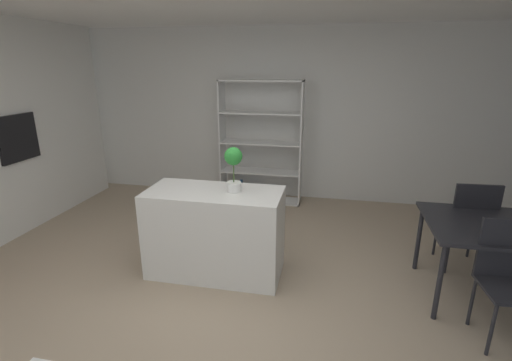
{
  "coord_description": "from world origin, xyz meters",
  "views": [
    {
      "loc": [
        0.84,
        -2.78,
        2.08
      ],
      "look_at": [
        0.16,
        0.47,
        1.04
      ],
      "focal_mm": 26.1,
      "sensor_mm": 36.0,
      "label": 1
    }
  ],
  "objects_px": {
    "dining_chair_near": "(510,271)",
    "dining_chair_far": "(469,219)",
    "dining_table": "(488,232)",
    "open_bookshelf": "(259,147)",
    "built_in_oven": "(18,138)",
    "potted_plant_on_island": "(234,165)",
    "kitchen_island": "(215,232)"
  },
  "relations": [
    {
      "from": "built_in_oven",
      "to": "open_bookshelf",
      "type": "relative_size",
      "value": 0.31
    },
    {
      "from": "kitchen_island",
      "to": "potted_plant_on_island",
      "type": "relative_size",
      "value": 3.05
    },
    {
      "from": "kitchen_island",
      "to": "dining_chair_far",
      "type": "height_order",
      "value": "dining_chair_far"
    },
    {
      "from": "built_in_oven",
      "to": "potted_plant_on_island",
      "type": "distance_m",
      "value": 2.9
    },
    {
      "from": "open_bookshelf",
      "to": "dining_chair_far",
      "type": "height_order",
      "value": "open_bookshelf"
    },
    {
      "from": "dining_chair_far",
      "to": "dining_table",
      "type": "bearing_deg",
      "value": 85.77
    },
    {
      "from": "dining_table",
      "to": "dining_chair_near",
      "type": "relative_size",
      "value": 1.08
    },
    {
      "from": "kitchen_island",
      "to": "dining_chair_far",
      "type": "relative_size",
      "value": 1.37
    },
    {
      "from": "built_in_oven",
      "to": "potted_plant_on_island",
      "type": "height_order",
      "value": "built_in_oven"
    },
    {
      "from": "dining_chair_near",
      "to": "dining_chair_far",
      "type": "bearing_deg",
      "value": 84.8
    },
    {
      "from": "open_bookshelf",
      "to": "dining_chair_far",
      "type": "xyz_separation_m",
      "value": [
        2.49,
        -1.62,
        -0.29
      ]
    },
    {
      "from": "built_in_oven",
      "to": "kitchen_island",
      "type": "height_order",
      "value": "built_in_oven"
    },
    {
      "from": "dining_chair_far",
      "to": "open_bookshelf",
      "type": "bearing_deg",
      "value": -36.53
    },
    {
      "from": "dining_table",
      "to": "open_bookshelf",
      "type": "bearing_deg",
      "value": 139.66
    },
    {
      "from": "potted_plant_on_island",
      "to": "dining_table",
      "type": "distance_m",
      "value": 2.36
    },
    {
      "from": "potted_plant_on_island",
      "to": "dining_chair_near",
      "type": "bearing_deg",
      "value": -11.52
    },
    {
      "from": "dining_chair_near",
      "to": "potted_plant_on_island",
      "type": "bearing_deg",
      "value": 164.08
    },
    {
      "from": "built_in_oven",
      "to": "dining_table",
      "type": "relative_size",
      "value": 0.55
    },
    {
      "from": "dining_table",
      "to": "dining_chair_far",
      "type": "xyz_separation_m",
      "value": [
        0.01,
        0.49,
        -0.08
      ]
    },
    {
      "from": "dining_chair_near",
      "to": "dining_chair_far",
      "type": "relative_size",
      "value": 0.98
    },
    {
      "from": "built_in_oven",
      "to": "dining_chair_near",
      "type": "relative_size",
      "value": 0.6
    },
    {
      "from": "open_bookshelf",
      "to": "dining_table",
      "type": "xyz_separation_m",
      "value": [
        2.49,
        -2.11,
        -0.21
      ]
    },
    {
      "from": "kitchen_island",
      "to": "built_in_oven",
      "type": "bearing_deg",
      "value": 168.99
    },
    {
      "from": "kitchen_island",
      "to": "open_bookshelf",
      "type": "bearing_deg",
      "value": 89.45
    },
    {
      "from": "dining_table",
      "to": "dining_chair_near",
      "type": "distance_m",
      "value": 0.51
    },
    {
      "from": "kitchen_island",
      "to": "dining_table",
      "type": "height_order",
      "value": "kitchen_island"
    },
    {
      "from": "dining_chair_near",
      "to": "dining_table",
      "type": "bearing_deg",
      "value": 84.73
    },
    {
      "from": "kitchen_island",
      "to": "dining_table",
      "type": "xyz_separation_m",
      "value": [
        2.51,
        0.06,
        0.22
      ]
    },
    {
      "from": "built_in_oven",
      "to": "potted_plant_on_island",
      "type": "xyz_separation_m",
      "value": [
        2.85,
        -0.48,
        -0.06
      ]
    },
    {
      "from": "dining_table",
      "to": "dining_chair_far",
      "type": "relative_size",
      "value": 1.06
    },
    {
      "from": "built_in_oven",
      "to": "dining_chair_far",
      "type": "bearing_deg",
      "value": 0.39
    },
    {
      "from": "potted_plant_on_island",
      "to": "built_in_oven",
      "type": "bearing_deg",
      "value": 170.4
    }
  ]
}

